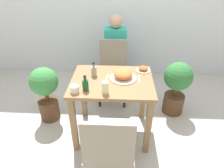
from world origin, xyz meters
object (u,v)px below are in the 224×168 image
Objects in this scene: side_plate at (143,69)px; sauce_bottle at (85,85)px; potted_plant_left at (46,90)px; drink_cup at (75,89)px; juice_glass at (105,88)px; food_plate at (123,75)px; person_figure at (116,52)px; potted_plant_right at (177,85)px; condiment_bottle at (94,71)px; chair_far at (113,68)px; chair_near at (109,149)px.

sauce_bottle reaches higher than side_plate.
potted_plant_left is (-0.60, 0.42, -0.36)m from sauce_bottle.
drink_cup is 0.76m from potted_plant_left.
juice_glass reaches higher than potted_plant_left.
side_plate is (0.23, 0.19, -0.02)m from food_plate.
person_figure reaches higher than food_plate.
juice_glass reaches higher than potted_plant_right.
condiment_bottle is at bearing 81.16° from sauce_bottle.
person_figure is at bearing 95.79° from food_plate.
person_figure is (-0.83, 0.72, 0.14)m from potted_plant_right.
side_plate is 0.93× the size of condiment_bottle.
sauce_bottle is at bearing -34.98° from potted_plant_left.
food_plate is 1.72× the size of condiment_bottle.
drink_cup is 0.11× the size of potted_plant_left.
potted_plant_right is (1.08, 0.64, -0.37)m from sauce_bottle.
potted_plant_right is at bearing 18.57° from condiment_bottle.
side_plate is 0.93× the size of sauce_bottle.
chair_far is 5.68× the size of side_plate.
person_figure is (0.25, 1.37, -0.23)m from sauce_bottle.
potted_plant_left is 1.70m from potted_plant_right.
sauce_bottle is (-0.37, -0.25, 0.02)m from food_plate.
food_plate is 0.44m from sauce_bottle.
chair_far is at bearing -88.63° from chair_near.
sauce_bottle reaches higher than potted_plant_left.
potted_plant_left is at bearing -132.09° from person_figure.
chair_far is 0.92m from potted_plant_right.
condiment_bottle reaches higher than side_plate.
food_plate reaches higher than potted_plant_right.
food_plate is 0.25× the size of person_figure.
chair_near is at bearing -88.63° from chair_far.
condiment_bottle is at bearing -75.11° from chair_near.
person_figure is at bearing 110.15° from side_plate.
juice_glass reaches higher than food_plate.
sauce_bottle reaches higher than potted_plant_right.
sauce_bottle is 1.41m from person_figure.
potted_plant_right is 1.11m from person_figure.
sauce_bottle is (0.10, 0.04, 0.03)m from drink_cup.
chair_near is 5.30× the size of condiment_bottle.
drink_cup is 0.11m from sauce_bottle.
potted_plant_left is at bearing -146.97° from chair_far.
condiment_bottle is at bearing 66.43° from drink_cup.
side_plate is 0.62m from potted_plant_right.
potted_plant_left is (-0.97, 0.17, -0.34)m from food_plate.
sauce_bottle is at bearing -144.09° from side_plate.
condiment_bottle is at bearing -100.93° from person_figure.
condiment_bottle is 0.22× the size of potted_plant_right.
sauce_bottle is at bearing -63.09° from chair_near.
person_figure is (0.21, 1.07, -0.23)m from condiment_bottle.
food_plate is 0.32m from condiment_bottle.
chair_near is 0.82m from food_plate.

